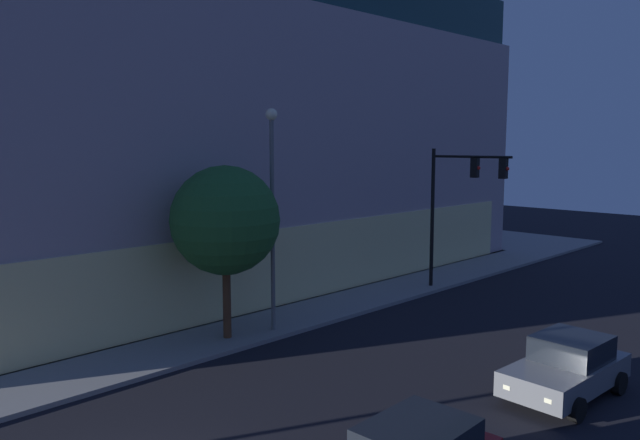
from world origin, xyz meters
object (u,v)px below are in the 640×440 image
at_px(modern_building, 143,131).
at_px(car_grey, 567,367).
at_px(street_lamp_sidewalk, 272,193).
at_px(traffic_light_far_corner, 460,191).
at_px(sidewalk_tree, 225,220).

height_order(modern_building, car_grey, modern_building).
relative_size(modern_building, street_lamp_sidewalk, 4.17).
height_order(traffic_light_far_corner, street_lamp_sidewalk, street_lamp_sidewalk).
relative_size(modern_building, sidewalk_tree, 5.52).
xyz_separation_m(traffic_light_far_corner, sidewalk_tree, (-12.05, 1.89, -0.50)).
bearing_deg(sidewalk_tree, car_grey, -70.23).
relative_size(traffic_light_far_corner, street_lamp_sidewalk, 0.82).
xyz_separation_m(traffic_light_far_corner, car_grey, (-8.23, -8.74, -4.04)).
bearing_deg(car_grey, traffic_light_far_corner, 46.71).
relative_size(traffic_light_far_corner, sidewalk_tree, 1.08).
bearing_deg(street_lamp_sidewalk, sidewalk_tree, 167.06).
height_order(street_lamp_sidewalk, car_grey, street_lamp_sidewalk).
xyz_separation_m(modern_building, sidewalk_tree, (-6.79, -17.58, -3.47)).
height_order(street_lamp_sidewalk, sidewalk_tree, street_lamp_sidewalk).
bearing_deg(street_lamp_sidewalk, traffic_light_far_corner, -8.18).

